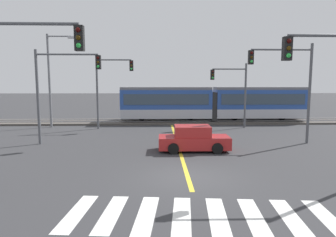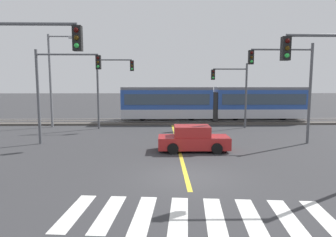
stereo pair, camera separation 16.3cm
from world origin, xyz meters
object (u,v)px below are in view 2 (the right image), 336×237
at_px(traffic_light_far_left, 110,81).
at_px(traffic_light_mid_left, 59,81).
at_px(traffic_light_mid_right, 290,78).
at_px(light_rail_tram, 213,102).
at_px(street_lamp_west, 53,75).
at_px(traffic_light_near_left, 15,76).
at_px(traffic_light_far_right, 234,86).
at_px(sedan_crossing, 193,139).

distance_m(traffic_light_far_left, traffic_light_mid_left, 6.80).
bearing_deg(traffic_light_mid_left, traffic_light_mid_right, -1.03).
bearing_deg(traffic_light_far_left, light_rail_tram, 22.11).
bearing_deg(street_lamp_west, traffic_light_far_left, -12.19).
relative_size(traffic_light_far_left, traffic_light_near_left, 0.98).
xyz_separation_m(traffic_light_mid_left, street_lamp_west, (-3.10, 7.59, 0.60)).
bearing_deg(traffic_light_far_right, traffic_light_far_left, -178.10).
relative_size(sedan_crossing, traffic_light_far_right, 0.73).
relative_size(traffic_light_mid_right, traffic_light_far_right, 1.15).
height_order(traffic_light_mid_right, traffic_light_mid_left, traffic_light_mid_right).
distance_m(light_rail_tram, traffic_light_far_right, 4.17).
bearing_deg(traffic_light_near_left, street_lamp_west, 105.24).
relative_size(sedan_crossing, traffic_light_mid_left, 0.68).
bearing_deg(traffic_light_far_right, light_rail_tram, 108.17).
xyz_separation_m(traffic_light_near_left, traffic_light_mid_left, (-1.34, 8.70, -0.15)).
xyz_separation_m(light_rail_tram, traffic_light_mid_left, (-11.97, -10.43, 2.12)).
height_order(sedan_crossing, traffic_light_far_right, traffic_light_far_right).
xyz_separation_m(traffic_light_far_left, traffic_light_far_right, (10.99, 0.37, -0.44)).
bearing_deg(traffic_light_near_left, traffic_light_far_left, 86.85).
relative_size(traffic_light_near_left, traffic_light_mid_left, 1.05).
distance_m(traffic_light_far_right, street_lamp_west, 16.31).
bearing_deg(traffic_light_mid_left, traffic_light_far_left, 71.41).
height_order(light_rail_tram, traffic_light_near_left, traffic_light_near_left).
bearing_deg(light_rail_tram, traffic_light_far_left, -157.89).
xyz_separation_m(sedan_crossing, traffic_light_mid_right, (6.54, 1.99, 3.69)).
bearing_deg(traffic_light_mid_right, traffic_light_far_left, 152.55).
bearing_deg(light_rail_tram, traffic_light_mid_left, -138.93).
bearing_deg(traffic_light_far_left, traffic_light_near_left, -93.15).
height_order(traffic_light_far_left, street_lamp_west, street_lamp_west).
bearing_deg(street_lamp_west, traffic_light_far_right, -2.72).
bearing_deg(traffic_light_far_right, street_lamp_west, 177.28).
relative_size(traffic_light_near_left, traffic_light_far_right, 1.13).
bearing_deg(traffic_light_far_right, sedan_crossing, -116.83).
relative_size(sedan_crossing, traffic_light_mid_right, 0.64).
height_order(sedan_crossing, street_lamp_west, street_lamp_west).
distance_m(sedan_crossing, traffic_light_mid_right, 7.77).
relative_size(traffic_light_far_left, traffic_light_far_right, 1.11).
bearing_deg(traffic_light_far_right, traffic_light_mid_left, -152.62).
distance_m(traffic_light_near_left, traffic_light_mid_left, 8.81).
bearing_deg(sedan_crossing, traffic_light_mid_left, 165.19).
relative_size(sedan_crossing, traffic_light_near_left, 0.65).
distance_m(light_rail_tram, traffic_light_near_left, 22.01).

